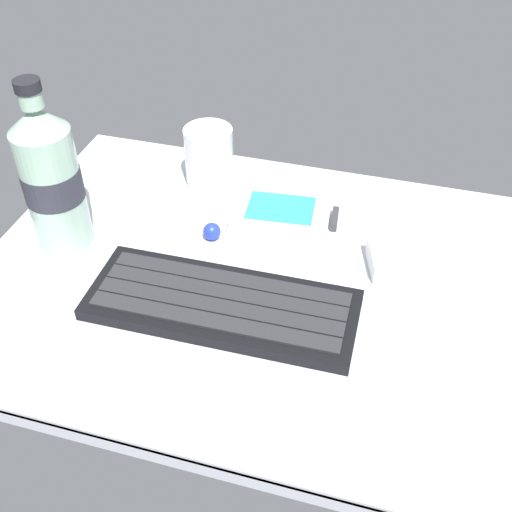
{
  "coord_description": "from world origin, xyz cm",
  "views": [
    {
      "loc": [
        14.11,
        -49.93,
        48.28
      ],
      "look_at": [
        0.0,
        0.0,
        3.0
      ],
      "focal_mm": 43.44,
      "sensor_mm": 36.0,
      "label": 1
    }
  ],
  "objects_px": {
    "water_bottle": "(53,176)",
    "handheld_device": "(286,213)",
    "keyboard": "(222,304)",
    "trackball_mouse": "(212,231)",
    "charger_block": "(400,261)",
    "juice_cup": "(209,160)"
  },
  "relations": [
    {
      "from": "handheld_device",
      "to": "water_bottle",
      "type": "distance_m",
      "value": 0.28
    },
    {
      "from": "keyboard",
      "to": "handheld_device",
      "type": "relative_size",
      "value": 2.2
    },
    {
      "from": "handheld_device",
      "to": "water_bottle",
      "type": "xyz_separation_m",
      "value": [
        -0.25,
        -0.11,
        0.08
      ]
    },
    {
      "from": "trackball_mouse",
      "to": "charger_block",
      "type": "bearing_deg",
      "value": 1.86
    },
    {
      "from": "keyboard",
      "to": "juice_cup",
      "type": "xyz_separation_m",
      "value": [
        -0.09,
        0.22,
        0.03
      ]
    },
    {
      "from": "water_bottle",
      "to": "trackball_mouse",
      "type": "bearing_deg",
      "value": 14.84
    },
    {
      "from": "keyboard",
      "to": "juice_cup",
      "type": "distance_m",
      "value": 0.24
    },
    {
      "from": "water_bottle",
      "to": "trackball_mouse",
      "type": "distance_m",
      "value": 0.19
    },
    {
      "from": "charger_block",
      "to": "keyboard",
      "type": "bearing_deg",
      "value": -146.08
    },
    {
      "from": "juice_cup",
      "to": "keyboard",
      "type": "bearing_deg",
      "value": -68.09
    },
    {
      "from": "charger_block",
      "to": "water_bottle",
      "type": "bearing_deg",
      "value": -172.45
    },
    {
      "from": "juice_cup",
      "to": "charger_block",
      "type": "distance_m",
      "value": 0.29
    },
    {
      "from": "water_bottle",
      "to": "handheld_device",
      "type": "bearing_deg",
      "value": 24.06
    },
    {
      "from": "keyboard",
      "to": "charger_block",
      "type": "relative_size",
      "value": 4.17
    },
    {
      "from": "keyboard",
      "to": "water_bottle",
      "type": "height_order",
      "value": "water_bottle"
    },
    {
      "from": "keyboard",
      "to": "trackball_mouse",
      "type": "bearing_deg",
      "value": 113.93
    },
    {
      "from": "keyboard",
      "to": "handheld_device",
      "type": "height_order",
      "value": "keyboard"
    },
    {
      "from": "handheld_device",
      "to": "juice_cup",
      "type": "xyz_separation_m",
      "value": [
        -0.12,
        0.04,
        0.03
      ]
    },
    {
      "from": "keyboard",
      "to": "handheld_device",
      "type": "distance_m",
      "value": 0.18
    },
    {
      "from": "keyboard",
      "to": "charger_block",
      "type": "xyz_separation_m",
      "value": [
        0.18,
        0.12,
        0.0
      ]
    },
    {
      "from": "keyboard",
      "to": "water_bottle",
      "type": "xyz_separation_m",
      "value": [
        -0.22,
        0.07,
        0.08
      ]
    },
    {
      "from": "water_bottle",
      "to": "juice_cup",
      "type": "bearing_deg",
      "value": 49.55
    }
  ]
}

